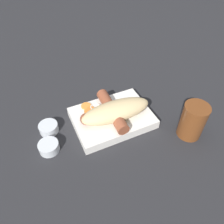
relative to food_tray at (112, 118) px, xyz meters
The scene contains 8 objects.
ground_plane 0.01m from the food_tray, ahead, with size 3.00×3.00×0.00m, color #232326.
food_tray is the anchor object (origin of this frame).
bread_roll 0.04m from the food_tray, 117.84° to the left, with size 0.19×0.07×0.04m.
sausage 0.03m from the food_tray, 117.90° to the left, with size 0.18×0.15×0.03m.
pickled_veggies 0.06m from the food_tray, 45.68° to the right, with size 0.06×0.07×0.00m.
condiment_cup_near 0.17m from the food_tray, 12.74° to the right, with size 0.05×0.05×0.02m.
condiment_cup_far 0.18m from the food_tray, ahead, with size 0.05×0.05×0.02m.
drink_glass 0.21m from the food_tray, 143.13° to the left, with size 0.06×0.06×0.10m.
Camera 1 is at (0.17, 0.37, 0.45)m, focal length 35.00 mm.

